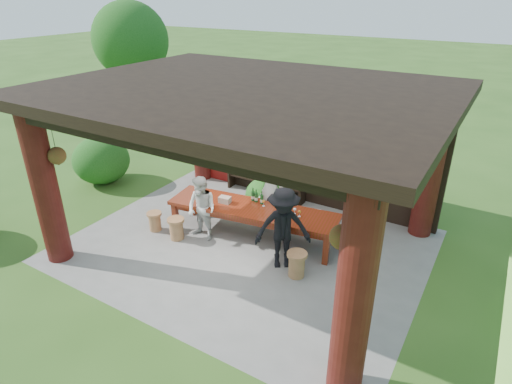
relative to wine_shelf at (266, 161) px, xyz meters
The scene contains 15 objects.
ground 2.81m from the wine_shelf, 69.22° to the right, with size 90.00×90.00×0.00m, color #2D5119.
pavilion 2.49m from the wine_shelf, 65.61° to the right, with size 7.50×6.00×3.60m.
wine_shelf is the anchor object (origin of this frame).
tasting_table 2.26m from the wine_shelf, 67.57° to the right, with size 3.94×1.51×0.75m.
stool_near_left 3.16m from the wine_shelf, 100.95° to the right, with size 0.39×0.39×0.51m.
stool_near_right 3.79m from the wine_shelf, 50.66° to the right, with size 0.40×0.40×0.53m.
stool_far_left 3.33m from the wine_shelf, 113.06° to the right, with size 0.35×0.35×0.46m.
host 1.70m from the wine_shelf, 56.47° to the right, with size 0.70×0.46×1.91m, color beige.
guest_woman 2.70m from the wine_shelf, 91.91° to the right, with size 0.72×0.56×1.49m, color silver.
guest_man 3.33m from the wine_shelf, 54.26° to the right, with size 1.12×0.64×1.73m, color black.
table_bottles 1.94m from the wine_shelf, 66.05° to the right, with size 0.34×0.12×0.31m.
table_glasses 2.44m from the wine_shelf, 51.11° to the right, with size 0.96×0.24×0.15m.
napkin_basket 2.19m from the wine_shelf, 85.35° to the right, with size 0.26×0.18×0.14m, color #BF6672.
shrubs 3.82m from the wine_shelf, 27.83° to the right, with size 14.21×9.17×1.36m.
trees 5.31m from the wine_shelf, ahead, with size 21.35×10.59×4.80m.
Camera 1 is at (4.31, -6.77, 5.16)m, focal length 30.00 mm.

